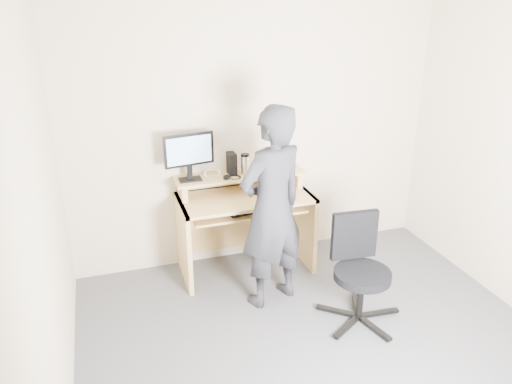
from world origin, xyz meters
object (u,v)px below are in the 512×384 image
desk (243,213)px  monitor (189,153)px  office_chair (359,266)px  person (272,209)px

desk → monitor: (-0.46, 0.05, 0.62)m
desk → monitor: monitor is taller
desk → office_chair: bearing=-58.9°
desk → office_chair: (0.64, -1.06, -0.08)m
desk → office_chair: 1.24m
desk → monitor: bearing=173.4°
office_chair → person: person is taller
desk → monitor: 0.78m
monitor → office_chair: (1.10, -1.11, -0.70)m
desk → person: 0.70m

